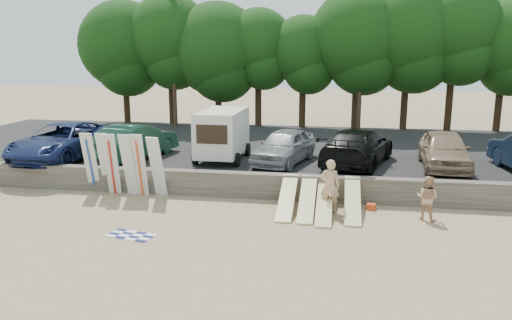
% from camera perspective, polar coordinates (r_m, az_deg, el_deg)
% --- Properties ---
extents(ground, '(120.00, 120.00, 0.00)m').
position_cam_1_polar(ground, '(16.84, 6.38, -7.57)').
color(ground, tan).
rests_on(ground, ground).
extents(seawall, '(44.00, 0.50, 1.00)m').
position_cam_1_polar(seawall, '(19.54, 6.91, -3.20)').
color(seawall, '#6B6356').
rests_on(seawall, ground).
extents(parking_lot, '(44.00, 14.50, 0.70)m').
position_cam_1_polar(parking_lot, '(26.86, 7.66, 0.77)').
color(parking_lot, '#282828').
rests_on(parking_lot, ground).
extents(treeline, '(34.02, 6.50, 9.26)m').
position_cam_1_polar(treeline, '(33.35, 7.72, 13.38)').
color(treeline, '#382616').
rests_on(treeline, parking_lot).
extents(utility_poles, '(25.80, 0.26, 9.00)m').
position_cam_1_polar(utility_poles, '(31.83, 11.95, 11.64)').
color(utility_poles, '#473321').
rests_on(utility_poles, parking_lot).
extents(box_trailer, '(2.15, 3.72, 2.33)m').
position_cam_1_polar(box_trailer, '(23.22, -3.87, 3.18)').
color(box_trailer, silver).
rests_on(box_trailer, parking_lot).
extents(car_0, '(3.19, 6.24, 1.69)m').
position_cam_1_polar(car_0, '(25.10, -21.21, 1.98)').
color(car_0, '#16224F').
rests_on(car_0, parking_lot).
extents(car_1, '(2.88, 5.30, 1.66)m').
position_cam_1_polar(car_1, '(24.24, -13.68, 2.10)').
color(car_1, '#133625').
rests_on(car_1, parking_lot).
extents(car_2, '(2.95, 4.88, 1.55)m').
position_cam_1_polar(car_2, '(22.64, 3.25, 1.58)').
color(car_2, gray).
rests_on(car_2, parking_lot).
extents(car_3, '(3.80, 6.12, 1.65)m').
position_cam_1_polar(car_3, '(22.68, 11.51, 1.50)').
color(car_3, black).
rests_on(car_3, parking_lot).
extents(car_4, '(2.20, 4.84, 1.61)m').
position_cam_1_polar(car_4, '(23.15, 20.74, 1.10)').
color(car_4, '#9F8265').
rests_on(car_4, parking_lot).
extents(surfboard_upright_0, '(0.54, 0.71, 2.54)m').
position_cam_1_polar(surfboard_upright_0, '(21.34, -18.37, -0.29)').
color(surfboard_upright_0, silver).
rests_on(surfboard_upright_0, ground).
extents(surfboard_upright_1, '(0.53, 0.71, 2.54)m').
position_cam_1_polar(surfboard_upright_1, '(21.13, -16.79, -0.31)').
color(surfboard_upright_1, silver).
rests_on(surfboard_upright_1, ground).
extents(surfboard_upright_2, '(0.59, 0.70, 2.55)m').
position_cam_1_polar(surfboard_upright_2, '(20.72, -16.15, -0.49)').
color(surfboard_upright_2, silver).
rests_on(surfboard_upright_2, ground).
extents(surfboard_upright_3, '(0.58, 0.69, 2.55)m').
position_cam_1_polar(surfboard_upright_3, '(20.43, -14.35, -0.56)').
color(surfboard_upright_3, silver).
rests_on(surfboard_upright_3, ground).
extents(surfboard_upright_4, '(0.51, 0.56, 2.56)m').
position_cam_1_polar(surfboard_upright_4, '(20.30, -13.17, -0.57)').
color(surfboard_upright_4, silver).
rests_on(surfboard_upright_4, ground).
extents(surfboard_upright_5, '(0.54, 0.85, 2.50)m').
position_cam_1_polar(surfboard_upright_5, '(19.99, -11.25, -0.77)').
color(surfboard_upright_5, silver).
rests_on(surfboard_upright_5, ground).
extents(surfboard_low_0, '(0.56, 2.87, 1.02)m').
position_cam_1_polar(surfboard_low_0, '(18.23, 3.59, -4.25)').
color(surfboard_low_0, beige).
rests_on(surfboard_low_0, ground).
extents(surfboard_low_1, '(0.56, 2.87, 1.01)m').
position_cam_1_polar(surfboard_low_1, '(18.13, 5.89, -4.41)').
color(surfboard_low_1, beige).
rests_on(surfboard_low_1, ground).
extents(surfboard_low_2, '(0.56, 2.92, 0.82)m').
position_cam_1_polar(surfboard_low_2, '(17.95, 7.82, -4.95)').
color(surfboard_low_2, beige).
rests_on(surfboard_low_2, ground).
extents(surfboard_low_3, '(0.56, 2.86, 1.04)m').
position_cam_1_polar(surfboard_low_3, '(18.15, 10.98, -4.49)').
color(surfboard_low_3, beige).
rests_on(surfboard_low_3, ground).
extents(beachgoer_a, '(0.72, 0.48, 1.95)m').
position_cam_1_polar(beachgoer_a, '(18.11, 8.43, -2.94)').
color(beachgoer_a, tan).
rests_on(beachgoer_a, ground).
extents(beachgoer_b, '(0.95, 0.89, 1.56)m').
position_cam_1_polar(beachgoer_b, '(18.15, 18.98, -4.12)').
color(beachgoer_b, tan).
rests_on(beachgoer_b, ground).
extents(cooler, '(0.43, 0.36, 0.32)m').
position_cam_1_polar(cooler, '(18.50, 7.86, -5.23)').
color(cooler, '#238243').
rests_on(cooler, ground).
extents(gear_bag, '(0.35, 0.31, 0.22)m').
position_cam_1_polar(gear_bag, '(18.91, 13.02, -5.20)').
color(gear_bag, '#EB4A1B').
rests_on(gear_bag, ground).
extents(beach_towel, '(1.80, 1.80, 0.00)m').
position_cam_1_polar(beach_towel, '(16.46, -14.11, -8.35)').
color(beach_towel, white).
rests_on(beach_towel, ground).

